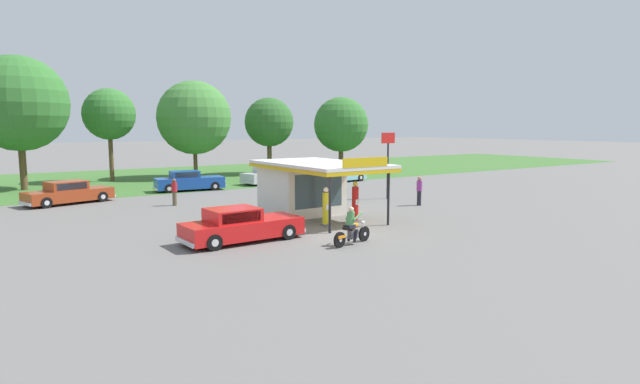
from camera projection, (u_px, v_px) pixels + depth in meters
name	position (u px, v px, depth m)	size (l,w,h in m)	color
ground_plane	(341.00, 234.00, 23.48)	(300.00, 300.00, 0.00)	slate
grass_verge_strip	(152.00, 178.00, 48.26)	(120.00, 24.00, 0.01)	#3D6B2D
service_station_kiosk	(306.00, 183.00, 28.36)	(4.39, 7.71, 3.40)	silver
gas_pump_nearside	(326.00, 208.00, 25.27)	(0.44, 0.44, 1.90)	slate
gas_pump_offside	(355.00, 203.00, 26.25)	(0.44, 0.44, 2.08)	slate
motorcycle_with_rider	(352.00, 229.00, 21.27)	(2.20, 0.80, 1.58)	black
featured_classic_sedan	(241.00, 226.00, 21.86)	(5.33, 2.16, 1.46)	red
parked_car_back_row_centre	(68.00, 193.00, 32.49)	(5.56, 3.22, 1.43)	#993819
parked_car_back_row_centre_right	(340.00, 173.00, 45.21)	(5.16, 2.60, 1.65)	#7AC6D1
parked_car_back_row_right	(189.00, 181.00, 39.04)	(5.34, 2.30, 1.50)	#19479E
parked_car_back_row_far_left	(271.00, 175.00, 43.91)	(5.66, 2.93, 1.58)	#B7B7BC
bystander_strolling_foreground	(174.00, 191.00, 31.71)	(0.34, 0.34, 1.66)	brown
bystander_chatting_near_pumps	(419.00, 190.00, 31.76)	(0.34, 0.34, 1.77)	black
tree_oak_centre	(194.00, 118.00, 48.58)	(6.88, 6.88, 9.05)	brown
tree_oak_far_left	(15.00, 106.00, 38.51)	(7.14, 7.14, 10.08)	brown
tree_oak_right	(110.00, 115.00, 45.10)	(4.45, 4.45, 8.09)	brown
tree_oak_far_right	(341.00, 126.00, 55.79)	(5.84, 5.84, 7.91)	brown
tree_oak_distant_spare	(269.00, 122.00, 52.43)	(4.93, 4.93, 7.69)	brown
roadside_pole_sign	(388.00, 153.00, 34.45)	(1.10, 0.12, 4.40)	black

